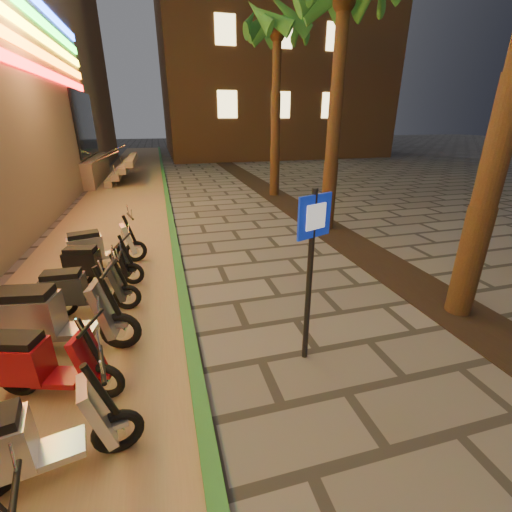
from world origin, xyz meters
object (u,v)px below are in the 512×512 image
object	(u,v)px
pedestrian_sign	(311,255)
scooter_9	(95,264)
scooter_10	(98,247)
scooter_7	(52,317)
scooter_8	(80,290)
scooter_5	(21,444)
scooter_6	(39,364)

from	to	relation	value
pedestrian_sign	scooter_9	size ratio (longest dim) A/B	1.59
scooter_10	pedestrian_sign	bearing A→B (deg)	-67.02
scooter_10	scooter_7	bearing A→B (deg)	-108.45
scooter_8	scooter_9	world-z (taller)	scooter_8
scooter_5	pedestrian_sign	bearing A→B (deg)	7.03
pedestrian_sign	scooter_8	size ratio (longest dim) A/B	1.57
scooter_7	scooter_9	xyz separation A→B (m)	(0.22, 2.13, -0.11)
pedestrian_sign	scooter_10	bearing A→B (deg)	106.88
pedestrian_sign	scooter_8	bearing A→B (deg)	126.02
scooter_6	scooter_9	bearing A→B (deg)	104.73
scooter_5	scooter_10	world-z (taller)	scooter_10
scooter_9	pedestrian_sign	bearing A→B (deg)	-33.05
scooter_6	scooter_10	bearing A→B (deg)	105.96
scooter_5	scooter_9	xyz separation A→B (m)	(-0.02, 4.15, -0.03)
scooter_6	scooter_8	xyz separation A→B (m)	(0.09, 1.89, -0.01)
scooter_5	scooter_6	world-z (taller)	scooter_5
scooter_7	pedestrian_sign	bearing A→B (deg)	-7.44
scooter_9	scooter_7	bearing A→B (deg)	-83.31
scooter_9	scooter_10	size ratio (longest dim) A/B	0.92
scooter_5	scooter_7	world-z (taller)	scooter_7
scooter_6	scooter_9	world-z (taller)	scooter_6
scooter_8	scooter_7	bearing A→B (deg)	-96.50
scooter_7	scooter_9	distance (m)	2.14
scooter_5	scooter_10	distance (m)	5.00
scooter_6	scooter_8	distance (m)	1.89
scooter_9	scooter_10	xyz separation A→B (m)	(-0.04, 0.85, 0.04)
scooter_7	scooter_8	size ratio (longest dim) A/B	1.24
pedestrian_sign	scooter_5	distance (m)	3.39
scooter_10	scooter_9	bearing A→B (deg)	-102.40
scooter_8	scooter_9	xyz separation A→B (m)	(0.06, 1.12, -0.01)
scooter_5	scooter_6	bearing A→B (deg)	87.81
scooter_7	scooter_9	size ratio (longest dim) A/B	1.26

